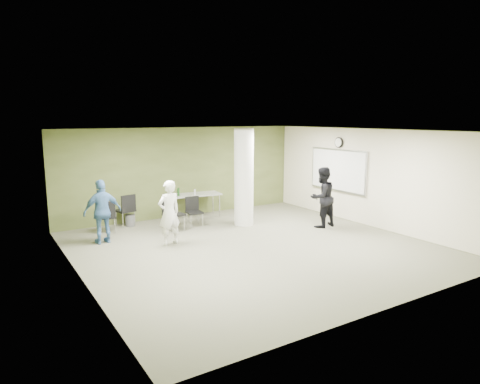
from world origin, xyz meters
TOP-DOWN VIEW (x-y plane):
  - floor at (0.00, 0.00)m, footprint 8.00×8.00m
  - ceiling at (0.00, 0.00)m, footprint 8.00×8.00m
  - wall_back at (0.00, 4.00)m, footprint 8.00×2.80m
  - wall_left at (-4.00, 0.00)m, footprint 0.02×8.00m
  - wall_right_cream at (4.00, 0.00)m, footprint 0.02×8.00m
  - column at (1.00, 2.00)m, footprint 0.56×0.56m
  - whiteboard at (3.92, 1.20)m, footprint 0.05×2.30m
  - wall_clock at (3.92, 1.20)m, footprint 0.06×0.32m
  - folding_table at (0.16, 3.55)m, footprint 1.65×0.87m
  - wastebasket at (-1.90, 3.58)m, footprint 0.28×0.28m
  - chair_back_left at (-2.65, 3.14)m, footprint 0.53×0.53m
  - chair_back_right at (-1.99, 3.57)m, footprint 0.56×0.56m
  - chair_table_left at (-1.06, 2.46)m, footprint 0.56×0.56m
  - chair_table_right at (-0.33, 2.61)m, footprint 0.46×0.46m
  - woman_white at (-1.63, 1.28)m, footprint 0.64×0.47m
  - man_black at (2.74, 0.58)m, footprint 0.89×0.71m
  - man_blue at (-2.99, 2.27)m, footprint 0.97×0.47m

SIDE VIEW (x-z plane):
  - floor at x=0.00m, z-range 0.00..0.00m
  - wastebasket at x=-1.90m, z-range 0.00..0.33m
  - chair_table_right at x=-0.33m, z-range 0.07..0.92m
  - chair_back_left at x=-2.65m, z-range 0.07..0.96m
  - chair_back_right at x=-1.99m, z-range 0.08..1.02m
  - chair_table_left at x=-1.06m, z-range 0.08..1.05m
  - folding_table at x=0.16m, z-range 0.20..1.20m
  - woman_white at x=-1.63m, z-range 0.00..1.60m
  - man_blue at x=-2.99m, z-range 0.00..1.61m
  - man_black at x=2.74m, z-range 0.00..1.73m
  - wall_back at x=0.00m, z-range 1.39..1.41m
  - wall_left at x=-4.00m, z-range 0.00..2.80m
  - wall_right_cream at x=4.00m, z-range 0.00..2.80m
  - column at x=1.00m, z-range 0.00..2.80m
  - whiteboard at x=3.92m, z-range 0.85..2.15m
  - wall_clock at x=3.92m, z-range 2.19..2.51m
  - ceiling at x=0.00m, z-range 2.80..2.80m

